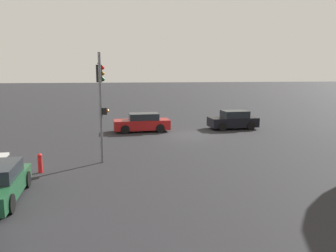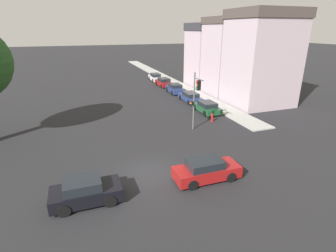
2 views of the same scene
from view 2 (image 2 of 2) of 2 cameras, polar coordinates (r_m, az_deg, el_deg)
ground_plane at (r=18.62m, az=-3.66°, el=-9.99°), size 300.00×300.00×0.00m
sidewalk_strip at (r=53.12m, az=-0.61°, el=10.37°), size 2.63×60.00×0.14m
rowhouse_backdrop at (r=40.54m, az=14.13°, el=14.43°), size 7.73×19.74×11.64m
traffic_signal at (r=24.84m, az=6.03°, el=6.88°), size 0.61×1.81×5.61m
crossing_car_0 at (r=17.60m, az=8.32°, el=-9.50°), size 4.39×1.84×1.46m
crossing_car_1 at (r=16.06m, az=-17.54°, el=-13.45°), size 3.95×1.97×1.52m
parked_car_0 at (r=31.52m, az=8.45°, el=4.06°), size 2.00×4.18×1.30m
parked_car_1 at (r=36.02m, az=4.85°, el=6.28°), size 1.84×4.69×1.29m
parked_car_2 at (r=40.86m, az=1.53°, el=8.15°), size 2.03×4.15×1.42m
parked_car_3 at (r=45.77m, az=-0.92°, el=9.47°), size 2.03×4.21×1.40m
parked_car_4 at (r=50.65m, az=-2.77°, el=10.55°), size 1.96×4.71×1.41m
fire_hydrant at (r=28.39m, az=9.58°, el=1.85°), size 0.22×0.22×0.92m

